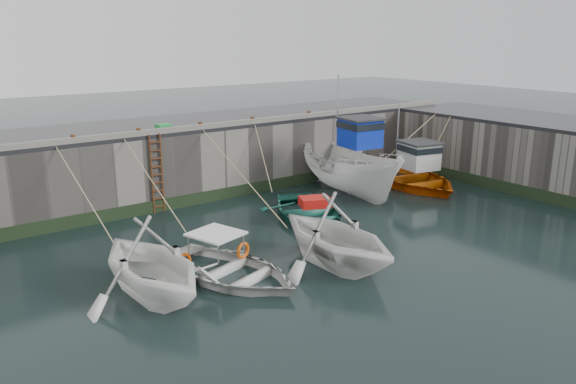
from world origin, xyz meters
TOP-DOWN VIEW (x-y plane):
  - ground at (0.00, 0.00)m, footprint 120.00×120.00m
  - quay_back at (0.00, 12.50)m, footprint 30.00×5.00m
  - quay_right at (14.50, 2.50)m, footprint 5.00×15.00m
  - road_back at (0.00, 12.50)m, footprint 30.00×5.00m
  - road_right at (14.50, 2.50)m, footprint 5.00×15.00m
  - kerb_back at (0.00, 10.15)m, footprint 30.00×0.30m
  - algae_back at (0.00, 9.96)m, footprint 30.00×0.08m
  - algae_right at (11.96, 2.50)m, footprint 0.08×15.00m
  - ladder at (-2.00, 9.91)m, footprint 0.51×0.08m
  - boat_near_white at (-5.30, 3.02)m, footprint 4.37×4.98m
  - boat_near_white_rope at (-5.30, 7.76)m, footprint 0.04×5.18m
  - boat_near_blue at (-3.01, 2.69)m, footprint 4.68×5.60m
  - boat_near_blue_rope at (-3.01, 7.60)m, footprint 0.04×5.47m
  - boat_near_blacktrim at (0.17, 1.62)m, footprint 4.22×4.89m
  - boat_near_blacktrim_rope at (0.17, 7.06)m, footprint 0.04×6.43m
  - boat_near_navy at (2.37, 5.67)m, footprint 5.21×5.97m
  - boat_near_navy_rope at (2.37, 9.08)m, footprint 0.04×3.18m
  - boat_far_white at (6.18, 7.36)m, footprint 3.45×7.01m
  - boat_far_orange at (9.49, 6.75)m, footprint 5.65×6.97m
  - fish_crate at (-1.33, 10.53)m, footprint 0.60×0.45m
  - bollard_a at (-5.00, 10.25)m, footprint 0.18×0.18m
  - bollard_b at (-2.50, 10.25)m, footprint 0.18×0.18m
  - bollard_c at (0.20, 10.25)m, footprint 0.18×0.18m
  - bollard_d at (2.80, 10.25)m, footprint 0.18×0.18m
  - bollard_e at (6.00, 10.25)m, footprint 0.18×0.18m

SIDE VIEW (x-z plane):
  - ground at x=0.00m, z-range 0.00..0.00m
  - boat_near_white at x=-5.30m, z-range -1.25..1.25m
  - boat_near_white_rope at x=-5.30m, z-range -1.55..1.55m
  - boat_near_blue at x=-3.01m, z-range -0.50..0.50m
  - boat_near_blue_rope at x=-3.01m, z-range -1.55..1.55m
  - boat_near_blacktrim at x=0.17m, z-range -1.29..1.29m
  - boat_near_blacktrim_rope at x=0.17m, z-range -1.55..1.55m
  - boat_near_navy at x=2.37m, z-range -0.52..0.52m
  - boat_near_navy_rope at x=2.37m, z-range -1.55..1.55m
  - algae_back at x=0.00m, z-range 0.00..0.50m
  - algae_right at x=11.96m, z-range 0.00..0.50m
  - boat_far_orange at x=9.49m, z-range -1.73..2.54m
  - boat_far_white at x=6.18m, z-range -1.71..3.89m
  - quay_back at x=0.00m, z-range 0.00..3.00m
  - quay_right at x=14.50m, z-range 0.00..3.00m
  - ladder at x=-2.00m, z-range -0.01..3.19m
  - road_back at x=0.00m, z-range 3.00..3.16m
  - road_right at x=14.50m, z-range 3.00..3.16m
  - kerb_back at x=0.00m, z-range 3.16..3.36m
  - bollard_a at x=-5.00m, z-range 3.16..3.44m
  - bollard_b at x=-2.50m, z-range 3.16..3.44m
  - bollard_c at x=0.20m, z-range 3.16..3.44m
  - bollard_d at x=2.80m, z-range 3.16..3.44m
  - bollard_e at x=6.00m, z-range 3.16..3.44m
  - fish_crate at x=-1.33m, z-range 3.16..3.47m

